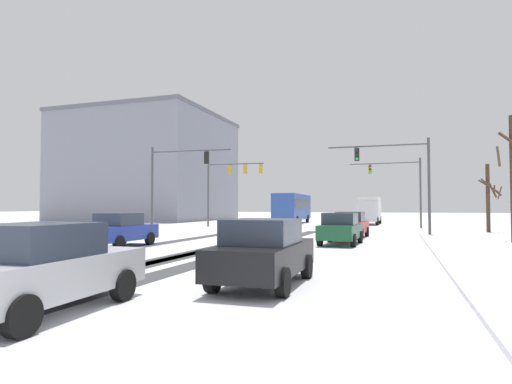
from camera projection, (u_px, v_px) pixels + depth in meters
wheel_track_left_lane at (145, 246)px, 20.78m from camera, size 0.98×30.74×0.01m
wheel_track_right_lane at (212, 248)px, 19.62m from camera, size 0.94×30.74×0.01m
wheel_track_center at (219, 248)px, 19.51m from camera, size 0.95×30.74×0.01m
wheel_track_oncoming at (249, 249)px, 19.03m from camera, size 0.95×30.74×0.01m
sidewalk_kerb_right at (500, 261)px, 14.60m from camera, size 4.00×30.74×0.12m
traffic_signal_far_right at (400, 180)px, 39.84m from camera, size 6.54×0.38×6.50m
traffic_signal_near_left at (174, 173)px, 31.85m from camera, size 6.43×0.63×6.50m
traffic_signal_far_left at (230, 178)px, 41.21m from camera, size 5.73×0.70×6.50m
traffic_signal_near_right at (399, 169)px, 28.41m from camera, size 6.68×0.44×6.50m
car_red_lead at (351, 225)px, 26.49m from camera, size 2.02×4.19×1.62m
car_dark_green_second at (341, 228)px, 21.60m from camera, size 1.96×4.16×1.62m
car_blue_third at (120, 230)px, 20.43m from camera, size 1.87×4.12×1.62m
car_black_fourth at (264, 252)px, 10.37m from camera, size 1.86×4.11×1.62m
car_silver_fifth at (42, 268)px, 7.59m from camera, size 1.96×4.17×1.62m
bus_oncoming at (293, 206)px, 49.35m from camera, size 3.04×11.10×3.38m
box_truck_delivery at (369, 210)px, 46.81m from camera, size 2.42×7.44×3.02m
bare_tree_sidewalk_far at (489, 196)px, 32.13m from camera, size 1.63×1.63×5.20m
office_building_far_left_block at (149, 168)px, 64.03m from camera, size 21.46×20.57×15.60m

